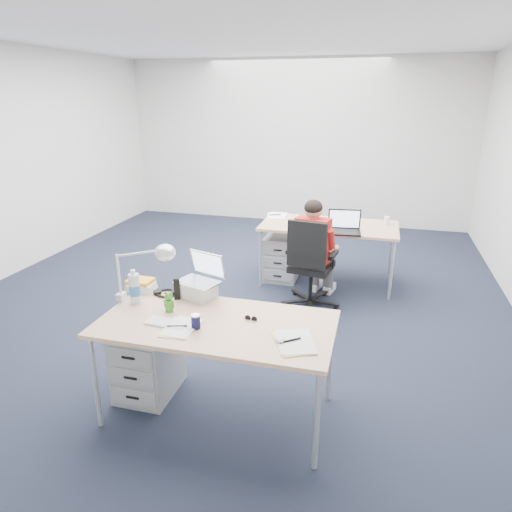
{
  "coord_description": "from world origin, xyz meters",
  "views": [
    {
      "loc": [
        1.46,
        -4.55,
        2.18
      ],
      "look_at": [
        0.48,
        -0.91,
        0.85
      ],
      "focal_mm": 32.0,
      "sensor_mm": 36.0,
      "label": 1
    }
  ],
  "objects_px": {
    "bear_figurine": "(169,302)",
    "cordless_phone": "(177,289)",
    "headphones": "(166,292)",
    "desk_lamp": "(137,272)",
    "computer_mouse": "(280,339)",
    "can_koozie": "(196,321)",
    "water_bottle": "(134,287)",
    "drawer_pedestal_near": "(148,360)",
    "wireless_keyboard": "(167,323)",
    "sunglasses": "(251,319)",
    "seated_person": "(316,250)",
    "desk_far": "(329,228)",
    "drawer_pedestal_far": "(282,257)",
    "dark_laptop": "(345,222)",
    "office_chair": "(310,281)",
    "book_stack": "(141,285)",
    "silver_laptop": "(197,277)",
    "far_cup": "(387,220)",
    "desk_near": "(216,328)"
  },
  "relations": [
    {
      "from": "office_chair",
      "to": "book_stack",
      "type": "xyz_separation_m",
      "value": [
        -1.11,
        -1.61,
        0.49
      ]
    },
    {
      "from": "drawer_pedestal_near",
      "to": "sunglasses",
      "type": "distance_m",
      "value": 0.94
    },
    {
      "from": "headphones",
      "to": "can_koozie",
      "type": "distance_m",
      "value": 0.62
    },
    {
      "from": "headphones",
      "to": "water_bottle",
      "type": "height_order",
      "value": "water_bottle"
    },
    {
      "from": "drawer_pedestal_far",
      "to": "can_koozie",
      "type": "height_order",
      "value": "can_koozie"
    },
    {
      "from": "desk_far",
      "to": "book_stack",
      "type": "height_order",
      "value": "book_stack"
    },
    {
      "from": "drawer_pedestal_far",
      "to": "cordless_phone",
      "type": "bearing_deg",
      "value": -97.27
    },
    {
      "from": "water_bottle",
      "to": "wireless_keyboard",
      "type": "bearing_deg",
      "value": -33.69
    },
    {
      "from": "drawer_pedestal_far",
      "to": "headphones",
      "type": "height_order",
      "value": "headphones"
    },
    {
      "from": "office_chair",
      "to": "headphones",
      "type": "distance_m",
      "value": 1.91
    },
    {
      "from": "cordless_phone",
      "to": "desk_lamp",
      "type": "bearing_deg",
      "value": -171.24
    },
    {
      "from": "drawer_pedestal_near",
      "to": "wireless_keyboard",
      "type": "relative_size",
      "value": 1.89
    },
    {
      "from": "office_chair",
      "to": "sunglasses",
      "type": "xyz_separation_m",
      "value": [
        -0.14,
        -1.87,
        0.46
      ]
    },
    {
      "from": "drawer_pedestal_near",
      "to": "dark_laptop",
      "type": "height_order",
      "value": "dark_laptop"
    },
    {
      "from": "computer_mouse",
      "to": "headphones",
      "type": "height_order",
      "value": "computer_mouse"
    },
    {
      "from": "bear_figurine",
      "to": "sunglasses",
      "type": "bearing_deg",
      "value": 21.08
    },
    {
      "from": "book_stack",
      "to": "desk_lamp",
      "type": "distance_m",
      "value": 0.31
    },
    {
      "from": "drawer_pedestal_near",
      "to": "desk_far",
      "type": "bearing_deg",
      "value": 67.73
    },
    {
      "from": "computer_mouse",
      "to": "far_cup",
      "type": "bearing_deg",
      "value": 56.11
    },
    {
      "from": "drawer_pedestal_near",
      "to": "cordless_phone",
      "type": "relative_size",
      "value": 3.28
    },
    {
      "from": "sunglasses",
      "to": "desk_lamp",
      "type": "height_order",
      "value": "desk_lamp"
    },
    {
      "from": "wireless_keyboard",
      "to": "computer_mouse",
      "type": "relative_size",
      "value": 2.92
    },
    {
      "from": "sunglasses",
      "to": "drawer_pedestal_near",
      "type": "bearing_deg",
      "value": -173.86
    },
    {
      "from": "seated_person",
      "to": "desk_far",
      "type": "bearing_deg",
      "value": 95.96
    },
    {
      "from": "wireless_keyboard",
      "to": "desk_lamp",
      "type": "distance_m",
      "value": 0.49
    },
    {
      "from": "far_cup",
      "to": "sunglasses",
      "type": "bearing_deg",
      "value": -107.83
    },
    {
      "from": "desk_near",
      "to": "drawer_pedestal_far",
      "type": "xyz_separation_m",
      "value": [
        -0.1,
        2.67,
        -0.41
      ]
    },
    {
      "from": "silver_laptop",
      "to": "water_bottle",
      "type": "relative_size",
      "value": 1.26
    },
    {
      "from": "drawer_pedestal_near",
      "to": "far_cup",
      "type": "bearing_deg",
      "value": 58.34
    },
    {
      "from": "computer_mouse",
      "to": "water_bottle",
      "type": "relative_size",
      "value": 0.38
    },
    {
      "from": "desk_near",
      "to": "bear_figurine",
      "type": "xyz_separation_m",
      "value": [
        -0.38,
        0.07,
        0.12
      ]
    },
    {
      "from": "can_koozie",
      "to": "wireless_keyboard",
      "type": "bearing_deg",
      "value": 179.23
    },
    {
      "from": "computer_mouse",
      "to": "sunglasses",
      "type": "height_order",
      "value": "computer_mouse"
    },
    {
      "from": "dark_laptop",
      "to": "far_cup",
      "type": "xyz_separation_m",
      "value": [
        0.46,
        0.51,
        -0.09
      ]
    },
    {
      "from": "can_koozie",
      "to": "desk_lamp",
      "type": "height_order",
      "value": "desk_lamp"
    },
    {
      "from": "headphones",
      "to": "desk_lamp",
      "type": "relative_size",
      "value": 0.41
    },
    {
      "from": "bear_figurine",
      "to": "cordless_phone",
      "type": "bearing_deg",
      "value": 117.36
    },
    {
      "from": "seated_person",
      "to": "drawer_pedestal_far",
      "type": "distance_m",
      "value": 0.8
    },
    {
      "from": "drawer_pedestal_far",
      "to": "computer_mouse",
      "type": "relative_size",
      "value": 5.52
    },
    {
      "from": "can_koozie",
      "to": "desk_lamp",
      "type": "xyz_separation_m",
      "value": [
        -0.55,
        0.26,
        0.2
      ]
    },
    {
      "from": "desk_near",
      "to": "silver_laptop",
      "type": "distance_m",
      "value": 0.49
    },
    {
      "from": "bear_figurine",
      "to": "book_stack",
      "type": "xyz_separation_m",
      "value": [
        -0.37,
        0.28,
        -0.03
      ]
    },
    {
      "from": "silver_laptop",
      "to": "bear_figurine",
      "type": "bearing_deg",
      "value": -92.52
    },
    {
      "from": "headphones",
      "to": "dark_laptop",
      "type": "bearing_deg",
      "value": 44.98
    },
    {
      "from": "silver_laptop",
      "to": "water_bottle",
      "type": "distance_m",
      "value": 0.46
    },
    {
      "from": "drawer_pedestal_near",
      "to": "can_koozie",
      "type": "height_order",
      "value": "can_koozie"
    },
    {
      "from": "water_bottle",
      "to": "book_stack",
      "type": "bearing_deg",
      "value": 108.32
    },
    {
      "from": "computer_mouse",
      "to": "can_koozie",
      "type": "xyz_separation_m",
      "value": [
        -0.57,
        0.02,
        0.03
      ]
    },
    {
      "from": "wireless_keyboard",
      "to": "far_cup",
      "type": "height_order",
      "value": "far_cup"
    },
    {
      "from": "book_stack",
      "to": "sunglasses",
      "type": "distance_m",
      "value": 1.01
    }
  ]
}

